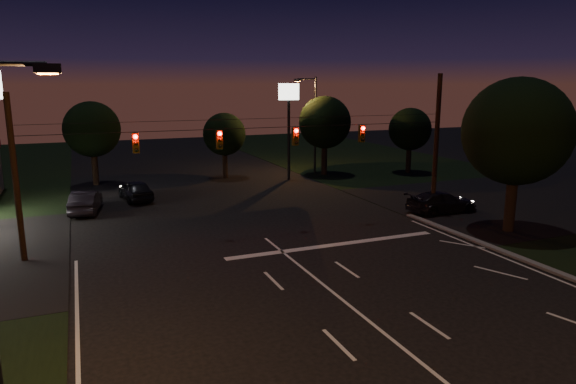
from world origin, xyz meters
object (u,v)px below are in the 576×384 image
tree_right_near (515,133)px  car_cross (442,202)px  car_oncoming_a (136,190)px  car_oncoming_b (86,202)px  utility_pole_right (432,214)px

tree_right_near → car_cross: bearing=99.1°
car_oncoming_a → car_oncoming_b: bearing=28.3°
utility_pole_right → car_cross: size_ratio=1.84×
utility_pole_right → car_oncoming_a: (-17.53, 11.60, 0.75)m
car_oncoming_a → tree_right_near: bearing=131.1°
tree_right_near → car_cross: tree_right_near is taller
car_oncoming_a → car_oncoming_b: 4.32m
utility_pole_right → car_oncoming_a: bearing=146.5°
utility_pole_right → tree_right_near: (1.53, -4.83, 5.68)m
car_oncoming_b → car_cross: car_oncoming_b is taller
utility_pole_right → car_cross: utility_pole_right is taller
car_oncoming_a → utility_pole_right: bearing=138.4°
tree_right_near → car_oncoming_a: bearing=139.2°
tree_right_near → utility_pole_right: bearing=107.5°
car_oncoming_a → car_oncoming_b: size_ratio=0.98×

